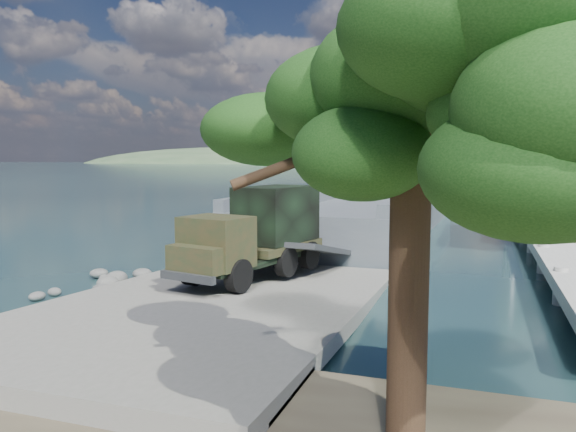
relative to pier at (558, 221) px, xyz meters
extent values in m
plane|color=#1B3741|center=(-13.00, -18.77, -1.60)|extent=(1400.00, 1400.00, 0.00)
cube|color=slate|center=(-13.00, -19.77, -1.35)|extent=(10.00, 18.00, 0.50)
cube|color=#B7B6AC|center=(0.00, -0.77, -0.60)|extent=(4.00, 44.00, 0.50)
cube|color=#51585F|center=(-12.59, 5.75, -1.12)|extent=(10.82, 32.10, 2.64)
cube|color=#51585F|center=(-17.03, 5.93, 0.83)|extent=(1.94, 31.73, 1.38)
cube|color=#51585F|center=(-8.15, 5.57, 0.83)|extent=(1.94, 31.73, 1.38)
cube|color=#51585F|center=(-13.24, -10.00, -0.54)|extent=(9.53, 0.82, 2.75)
cube|color=#51585F|center=(-12.15, 16.32, 1.78)|extent=(6.52, 4.49, 3.17)
cube|color=#2B2D30|center=(-12.15, 16.32, 3.58)|extent=(5.42, 3.60, 0.42)
cylinder|color=gray|center=(-13.42, 16.37, 6.02)|extent=(0.17, 0.17, 5.29)
cylinder|color=gray|center=(-10.88, 16.27, 5.49)|extent=(0.17, 0.17, 4.23)
cylinder|color=black|center=(-14.72, -18.23, -0.49)|extent=(0.69, 1.29, 1.23)
cylinder|color=black|center=(-12.61, -18.72, -0.49)|extent=(0.69, 1.29, 1.23)
cylinder|color=black|center=(-14.00, -15.10, -0.49)|extent=(0.69, 1.29, 1.23)
cylinder|color=black|center=(-11.88, -15.59, -0.49)|extent=(0.69, 1.29, 1.23)
cylinder|color=black|center=(-13.57, -13.27, -0.49)|extent=(0.69, 1.29, 1.23)
cylinder|color=black|center=(-11.46, -13.76, -0.49)|extent=(0.69, 1.29, 1.23)
cube|color=black|center=(-13.07, -15.90, -0.35)|extent=(3.64, 7.45, 0.24)
cube|color=#25331C|center=(-13.64, -18.38, 0.64)|extent=(2.72, 2.37, 1.89)
cube|color=#25331C|center=(-13.90, -19.48, 0.17)|extent=(2.30, 1.32, 0.94)
cube|color=#25331C|center=(-12.77, -14.61, -0.02)|extent=(3.28, 4.76, 0.33)
cube|color=black|center=(-12.73, -14.43, 1.35)|extent=(3.01, 4.00, 2.36)
cube|color=#2B2D30|center=(-14.00, -19.94, -0.39)|extent=(2.35, 0.76, 0.28)
imported|color=#25331C|center=(-13.51, -17.77, -0.15)|extent=(0.72, 0.49, 1.90)
cube|color=silver|center=(3.00, 19.27, -1.37)|extent=(2.90, 5.21, 0.82)
cube|color=silver|center=(3.27, 18.40, -0.83)|extent=(1.65, 1.77, 0.55)
cylinder|color=gray|center=(3.00, 19.27, 1.59)|extent=(0.09, 0.09, 5.46)
cylinder|color=black|center=(-5.51, -28.04, 1.38)|extent=(0.64, 0.64, 6.18)
ellipsoid|color=#153C10|center=(-5.51, -28.04, 4.36)|extent=(5.96, 5.54, 2.56)
ellipsoid|color=#153C10|center=(-9.13, -24.84, 4.36)|extent=(2.98, 2.98, 1.70)
camera|label=1|loc=(-4.50, -36.92, 3.71)|focal=35.00mm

